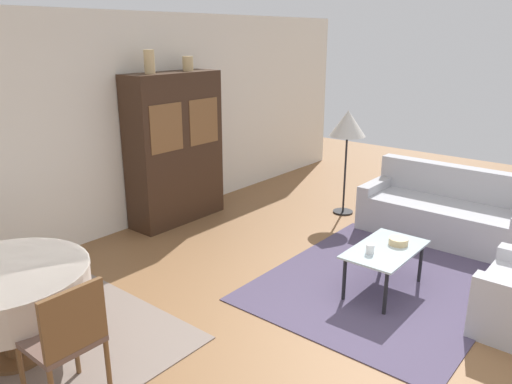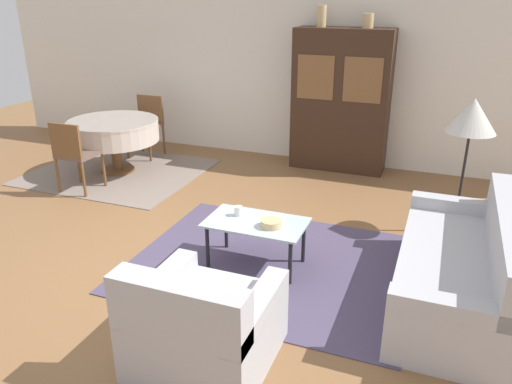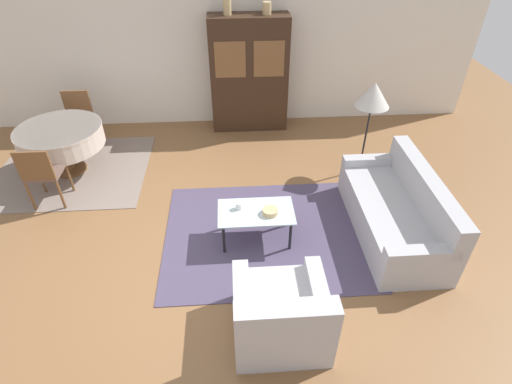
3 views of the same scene
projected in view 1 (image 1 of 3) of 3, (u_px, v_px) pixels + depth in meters
ground_plane at (370, 337)px, 4.19m from camera, size 14.00×14.00×0.00m
wall_back at (102, 128)px, 5.97m from camera, size 10.00×0.06×2.70m
area_rug at (382, 283)px, 5.09m from camera, size 2.61×2.10×0.01m
dining_rug at (21, 356)px, 3.93m from camera, size 2.32×2.03×0.01m
couch at (446, 213)px, 6.19m from camera, size 0.88×1.97×0.85m
coffee_table at (385, 253)px, 4.82m from camera, size 0.92×0.54×0.45m
display_cabinet at (175, 149)px, 6.57m from camera, size 1.34×0.47×1.97m
dining_table at (5, 289)px, 3.74m from camera, size 1.25×1.25×0.75m
dining_chair_near at (67, 337)px, 3.25m from camera, size 0.44×0.44×0.92m
floor_lamp at (348, 126)px, 6.73m from camera, size 0.49×0.49×1.45m
cup at (370, 249)px, 4.68m from camera, size 0.08×0.08×0.09m
bowl at (398, 241)px, 4.89m from camera, size 0.19×0.19×0.07m
vase_tall at (149, 62)px, 5.98m from camera, size 0.13×0.13×0.28m
vase_short at (188, 63)px, 6.46m from camera, size 0.14×0.14×0.18m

